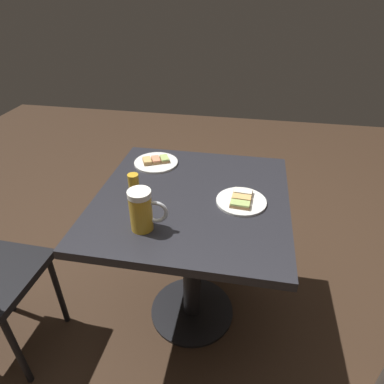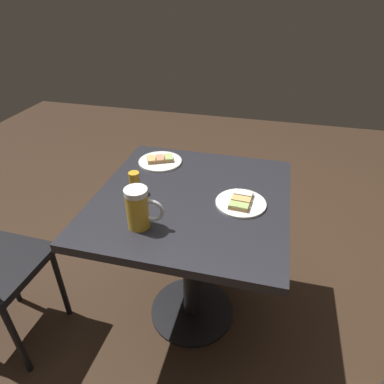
% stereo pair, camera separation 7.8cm
% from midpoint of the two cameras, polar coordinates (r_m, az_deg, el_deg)
% --- Properties ---
extents(ground_plane, '(6.00, 6.00, 0.00)m').
position_cam_midpoint_polar(ground_plane, '(1.93, -1.23, -19.60)').
color(ground_plane, '#382619').
extents(cafe_table, '(0.81, 0.83, 0.75)m').
position_cam_midpoint_polar(cafe_table, '(1.50, -1.50, -5.35)').
color(cafe_table, black).
rests_on(cafe_table, ground_plane).
extents(plate_near, '(0.21, 0.21, 0.03)m').
position_cam_midpoint_polar(plate_near, '(1.38, 6.80, -1.46)').
color(plate_near, white).
rests_on(plate_near, cafe_table).
extents(plate_far, '(0.21, 0.21, 0.03)m').
position_cam_midpoint_polar(plate_far, '(1.67, -7.50, 5.09)').
color(plate_far, white).
rests_on(plate_far, cafe_table).
extents(beer_mug, '(0.14, 0.08, 0.16)m').
position_cam_midpoint_polar(beer_mug, '(1.21, -10.33, -3.13)').
color(beer_mug, gold).
rests_on(beer_mug, cafe_table).
extents(beer_glass_small, '(0.05, 0.05, 0.10)m').
position_cam_midpoint_polar(beer_glass_small, '(1.42, -11.45, 1.20)').
color(beer_glass_small, gold).
rests_on(beer_glass_small, cafe_table).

